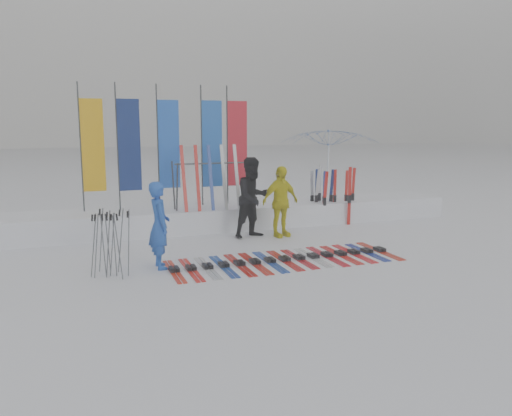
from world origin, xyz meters
name	(u,v)px	position (x,y,z in m)	size (l,w,h in m)	color
ground	(275,275)	(0.00, 0.00, 0.00)	(120.00, 120.00, 0.00)	white
snow_bank	(211,217)	(0.00, 4.60, 0.30)	(14.00, 1.60, 0.60)	white
person_blue	(159,225)	(-1.92, 1.21, 0.85)	(0.62, 0.40, 1.69)	blue
person_black	(253,198)	(0.70, 3.16, 0.99)	(0.96, 0.75, 1.98)	black
person_yellow	(280,202)	(1.35, 2.99, 0.88)	(1.03, 0.43, 1.76)	yellow
tent_canopy	(330,169)	(4.20, 5.76, 1.38)	(3.00, 3.06, 2.75)	white
ski_row	(285,259)	(0.55, 0.85, 0.03)	(4.72, 1.70, 0.07)	red
pole_cluster	(110,244)	(-2.87, 0.99, 0.60)	(0.73, 0.68, 1.24)	#595B60
feather_flags	(169,145)	(-1.04, 4.86, 2.24)	(4.36, 0.23, 3.20)	#383A3F
ski_rack	(213,179)	(-0.03, 4.20, 1.38)	(2.04, 0.80, 1.23)	#383A3F
upright_skis	(330,196)	(3.36, 4.15, 0.77)	(1.25, 0.83, 1.66)	silver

